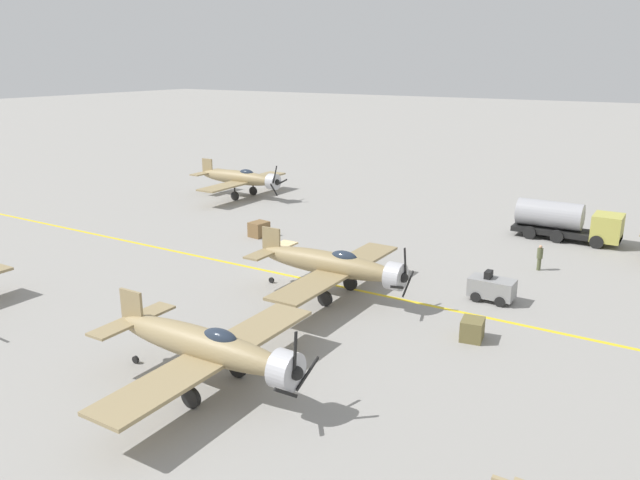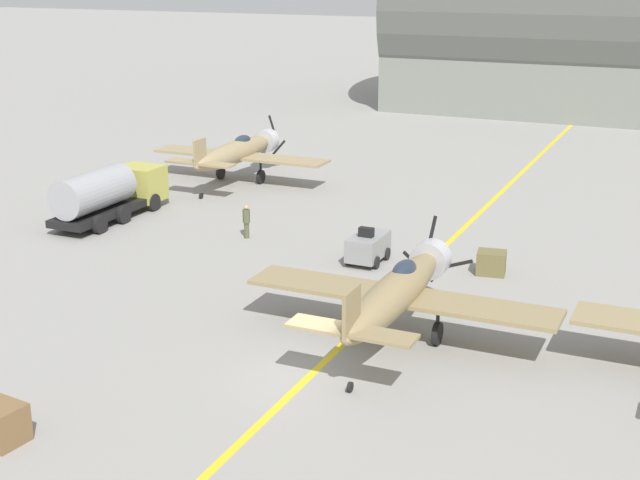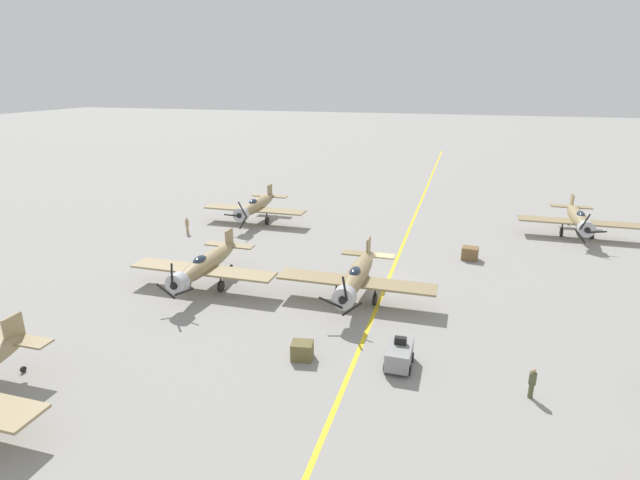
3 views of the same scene
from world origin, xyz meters
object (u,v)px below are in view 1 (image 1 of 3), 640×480
at_px(airplane_mid_right, 207,347).
at_px(tow_tractor, 492,288).
at_px(airplane_mid_center, 333,265).
at_px(supply_crate_mid_lane, 259,229).
at_px(supply_crate_by_tanker, 472,329).
at_px(fuel_tanker, 567,221).
at_px(airplane_near_left, 241,178).
at_px(ground_crew_inspecting, 540,256).

relative_size(airplane_mid_right, tow_tractor, 4.62).
distance_m(airplane_mid_center, supply_crate_mid_lane, 14.53).
bearing_deg(supply_crate_mid_lane, airplane_mid_right, 32.14).
distance_m(supply_crate_by_tanker, supply_crate_mid_lane, 23.02).
height_order(supply_crate_by_tanker, supply_crate_mid_lane, supply_crate_mid_lane).
xyz_separation_m(fuel_tanker, tow_tractor, (15.84, -1.09, -0.72)).
xyz_separation_m(airplane_near_left, ground_crew_inspecting, (7.65, 31.69, -1.05)).
bearing_deg(supply_crate_by_tanker, airplane_mid_right, -36.35).
bearing_deg(airplane_near_left, ground_crew_inspecting, 64.73).
xyz_separation_m(airplane_mid_center, ground_crew_inspecting, (-11.57, 9.31, -1.05)).
distance_m(airplane_mid_right, tow_tractor, 18.15).
distance_m(airplane_mid_center, tow_tractor, 9.43).
relative_size(airplane_mid_center, tow_tractor, 4.62).
bearing_deg(supply_crate_by_tanker, ground_crew_inspecting, 178.77).
distance_m(airplane_mid_right, ground_crew_inspecting, 25.21).
xyz_separation_m(airplane_mid_center, tow_tractor, (-4.39, 8.26, -1.22)).
bearing_deg(airplane_mid_center, airplane_mid_right, 2.34).
bearing_deg(supply_crate_by_tanker, supply_crate_mid_lane, -114.92).
bearing_deg(ground_crew_inspecting, fuel_tanker, 179.80).
height_order(fuel_tanker, tow_tractor, fuel_tanker).
bearing_deg(ground_crew_inspecting, tow_tractor, -8.39).
relative_size(airplane_near_left, supply_crate_by_tanker, 9.26).
relative_size(fuel_tanker, supply_crate_mid_lane, 5.58).
bearing_deg(ground_crew_inspecting, airplane_mid_center, -38.85).
relative_size(airplane_near_left, fuel_tanker, 1.50).
xyz_separation_m(tow_tractor, supply_crate_mid_lane, (-3.92, -20.10, -0.19)).
height_order(tow_tractor, supply_crate_by_tanker, tow_tractor).
bearing_deg(airplane_mid_right, ground_crew_inspecting, 153.79).
distance_m(fuel_tanker, supply_crate_by_tanker, 21.65).
relative_size(tow_tractor, supply_crate_mid_lane, 1.81).
height_order(ground_crew_inspecting, supply_crate_mid_lane, ground_crew_inspecting).
bearing_deg(airplane_near_left, tow_tractor, 52.46).
bearing_deg(tow_tractor, airplane_mid_right, -23.41).
xyz_separation_m(airplane_mid_right, ground_crew_inspecting, (-23.80, 8.25, -1.05)).
height_order(airplane_mid_center, tow_tractor, airplane_mid_center).
relative_size(supply_crate_by_tanker, supply_crate_mid_lane, 0.90).
xyz_separation_m(airplane_mid_center, fuel_tanker, (-20.23, 9.35, -0.50)).
relative_size(airplane_near_left, ground_crew_inspecting, 6.80).
height_order(airplane_near_left, supply_crate_mid_lane, airplane_near_left).
relative_size(airplane_mid_right, ground_crew_inspecting, 6.80).
distance_m(airplane_mid_center, fuel_tanker, 22.29).
distance_m(airplane_mid_right, airplane_near_left, 39.22).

